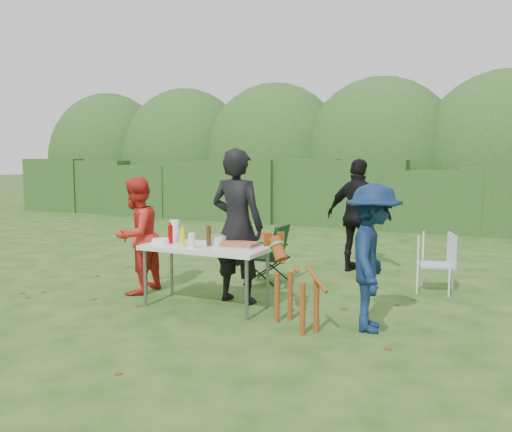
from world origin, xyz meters
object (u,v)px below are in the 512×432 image
at_px(mustard_bottle, 182,237).
at_px(camping_chair, 267,254).
at_px(person_red_jacket, 136,236).
at_px(ketchup_bottle, 170,234).
at_px(person_black_puffy, 359,216).
at_px(lawn_chair, 436,262).
at_px(person_cook, 237,226).
at_px(child, 373,257).
at_px(beer_bottle, 209,236).
at_px(paper_towel_roll, 174,230).
at_px(folding_table, 206,250).
at_px(dog, 296,284).

bearing_deg(mustard_bottle, camping_chair, 74.51).
bearing_deg(person_red_jacket, ketchup_bottle, 70.17).
relative_size(person_black_puffy, lawn_chair, 2.22).
xyz_separation_m(person_black_puffy, camping_chair, (-0.96, -1.34, -0.45)).
height_order(person_red_jacket, camping_chair, person_red_jacket).
height_order(person_cook, lawn_chair, person_cook).
bearing_deg(child, beer_bottle, 79.14).
distance_m(person_red_jacket, paper_towel_roll, 0.62).
bearing_deg(person_red_jacket, folding_table, 78.99).
xyz_separation_m(person_red_jacket, person_black_puffy, (2.29, 2.54, 0.12)).
distance_m(person_cook, camping_chair, 1.15).
xyz_separation_m(dog, mustard_bottle, (-1.50, 0.14, 0.38)).
distance_m(mustard_bottle, beer_bottle, 0.31).
bearing_deg(ketchup_bottle, lawn_chair, 34.45).
bearing_deg(lawn_chair, folding_table, 19.99).
height_order(folding_table, ketchup_bottle, ketchup_bottle).
bearing_deg(child, dog, 97.88).
distance_m(person_red_jacket, camping_chair, 1.82).
xyz_separation_m(mustard_bottle, beer_bottle, (0.29, 0.12, 0.02)).
height_order(mustard_bottle, paper_towel_roll, paper_towel_roll).
bearing_deg(paper_towel_roll, mustard_bottle, -43.32).
bearing_deg(paper_towel_roll, beer_bottle, -15.58).
relative_size(lawn_chair, ketchup_bottle, 3.61).
relative_size(person_cook, camping_chair, 2.21).
bearing_deg(camping_chair, person_red_jacket, 41.78).
bearing_deg(lawn_chair, person_cook, 17.11).
distance_m(child, camping_chair, 2.32).
xyz_separation_m(person_cook, paper_towel_roll, (-0.78, -0.20, -0.08)).
xyz_separation_m(child, beer_bottle, (-1.95, 0.01, 0.10)).
distance_m(person_red_jacket, mustard_bottle, 0.97).
relative_size(folding_table, child, 0.98).
height_order(dog, paper_towel_roll, paper_towel_roll).
bearing_deg(lawn_chair, person_black_puffy, -51.41).
relative_size(mustard_bottle, ketchup_bottle, 0.91).
bearing_deg(folding_table, paper_towel_roll, 163.24).
distance_m(child, beer_bottle, 1.95).
height_order(person_cook, paper_towel_roll, person_cook).
bearing_deg(folding_table, lawn_chair, 38.96).
bearing_deg(ketchup_bottle, person_red_jacket, 161.77).
xyz_separation_m(person_cook, person_red_jacket, (-1.40, -0.17, -0.19)).
bearing_deg(mustard_bottle, folding_table, 26.07).
distance_m(folding_table, person_black_puffy, 2.96).
relative_size(person_red_jacket, paper_towel_roll, 5.86).
xyz_separation_m(folding_table, paper_towel_roll, (-0.55, 0.17, 0.18)).
relative_size(folding_table, dog, 1.53).
height_order(person_black_puffy, mustard_bottle, person_black_puffy).
distance_m(person_black_puffy, paper_towel_roll, 3.06).
relative_size(child, paper_towel_roll, 5.88).
height_order(person_black_puffy, lawn_chair, person_black_puffy).
relative_size(person_cook, person_black_puffy, 1.08).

